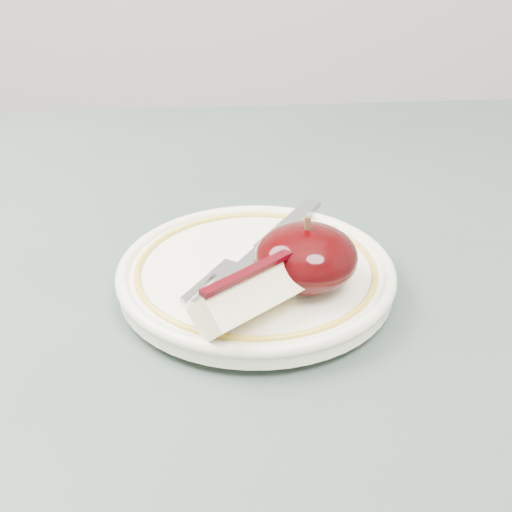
{
  "coord_description": "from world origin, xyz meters",
  "views": [
    {
      "loc": [
        -0.02,
        -0.35,
        1.01
      ],
      "look_at": [
        0.02,
        0.05,
        0.78
      ],
      "focal_mm": 50.0,
      "sensor_mm": 36.0,
      "label": 1
    }
  ],
  "objects": [
    {
      "name": "apple_half",
      "position": [
        0.05,
        0.03,
        0.79
      ],
      "size": [
        0.07,
        0.06,
        0.05
      ],
      "color": "black",
      "rests_on": "plate"
    },
    {
      "name": "fork",
      "position": [
        0.02,
        0.07,
        0.77
      ],
      "size": [
        0.11,
        0.15,
        0.0
      ],
      "rotation": [
        0.0,
        0.0,
        0.98
      ],
      "color": "gray",
      "rests_on": "plate"
    },
    {
      "name": "table",
      "position": [
        0.0,
        0.0,
        0.66
      ],
      "size": [
        0.9,
        0.9,
        0.75
      ],
      "color": "brown",
      "rests_on": "ground"
    },
    {
      "name": "plate",
      "position": [
        0.02,
        0.05,
        0.76
      ],
      "size": [
        0.19,
        0.19,
        0.02
      ],
      "color": "#F3EACC",
      "rests_on": "table"
    },
    {
      "name": "apple_wedge",
      "position": [
        0.01,
        -0.01,
        0.78
      ],
      "size": [
        0.08,
        0.07,
        0.04
      ],
      "rotation": [
        0.0,
        0.0,
        0.67
      ],
      "color": "#FFF3BB",
      "rests_on": "plate"
    }
  ]
}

